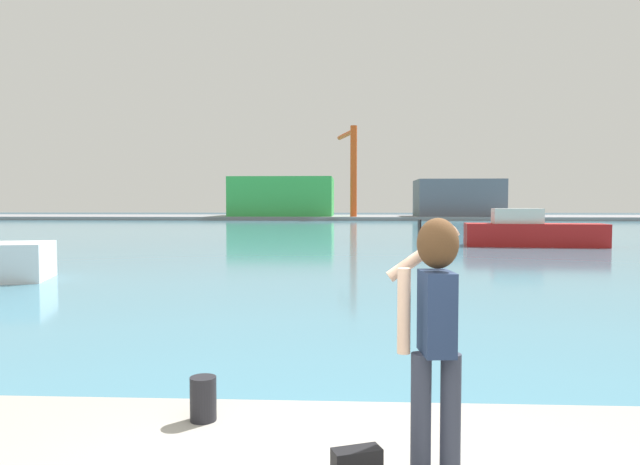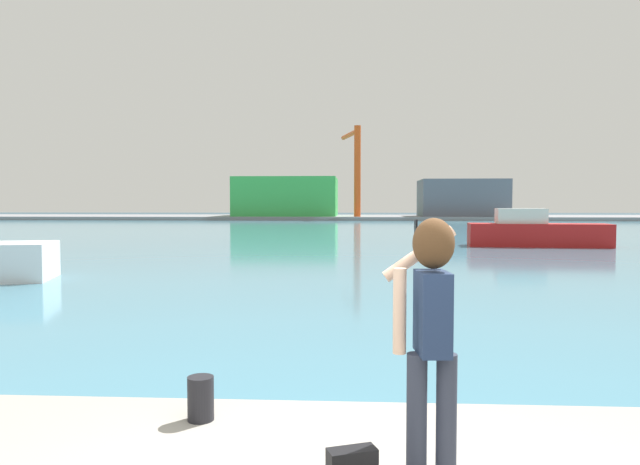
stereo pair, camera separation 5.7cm
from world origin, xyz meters
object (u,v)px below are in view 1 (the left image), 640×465
warehouse_right (458,198)px  person_photographer (435,318)px  port_crane (352,162)px  harbor_bollard (203,399)px  warehouse_left (284,197)px  boat_moored_2 (532,232)px

warehouse_right → person_photographer: bearing=-100.5°
person_photographer → port_crane: (-0.24, 85.10, 7.17)m
harbor_bollard → warehouse_right: size_ratio=0.03×
person_photographer → warehouse_right: 90.28m
warehouse_left → warehouse_right: bearing=-3.1°
harbor_bollard → port_crane: port_crane is taller
harbor_bollard → warehouse_left: size_ratio=0.02×
warehouse_left → harbor_bollard: bearing=-84.0°
warehouse_right → port_crane: 17.99m
person_photographer → warehouse_left: 90.97m
warehouse_left → port_crane: 13.26m
boat_moored_2 → warehouse_left: warehouse_left is taller
harbor_bollard → port_crane: (1.57, 84.24, 8.05)m
person_photographer → boat_moored_2: size_ratio=0.22×
port_crane → warehouse_right: bearing=12.3°
harbor_bollard → port_crane: bearing=88.9°
warehouse_right → port_crane: bearing=-167.7°
person_photographer → boat_moored_2: (10.00, 30.31, -0.87)m
harbor_bollard → warehouse_right: (18.32, 87.89, 2.57)m
warehouse_right → warehouse_left: bearing=176.9°
harbor_bollard → port_crane: 84.64m
harbor_bollard → warehouse_left: bearing=96.0°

